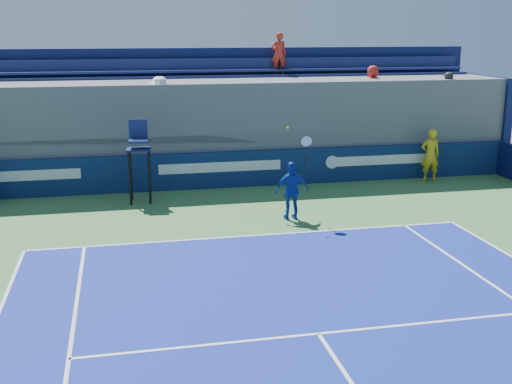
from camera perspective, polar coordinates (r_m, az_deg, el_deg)
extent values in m
imported|color=gold|center=(22.60, 15.23, 3.18)|extent=(0.71, 0.51, 1.80)
cube|color=white|center=(16.17, -0.29, -3.90)|extent=(10.97, 0.07, 0.00)
cube|color=white|center=(11.25, 5.58, -12.42)|extent=(8.23, 0.07, 0.00)
cube|color=#0D1F4B|center=(20.98, -3.21, 1.96)|extent=(20.40, 0.20, 1.20)
cube|color=white|center=(20.81, -19.71, 1.38)|extent=(3.20, 0.01, 0.32)
cube|color=white|center=(20.85, -3.17, 2.23)|extent=(4.00, 0.01, 0.32)
cube|color=white|center=(22.35, 10.92, 2.80)|extent=(3.60, 0.01, 0.32)
cylinder|color=white|center=(21.75, 6.78, 2.65)|extent=(0.44, 0.01, 0.44)
cylinder|color=black|center=(19.18, -11.13, 1.15)|extent=(0.07, 0.07, 1.60)
cylinder|color=black|center=(19.16, -9.46, 1.22)|extent=(0.07, 0.07, 1.60)
cylinder|color=black|center=(19.72, -11.06, 1.52)|extent=(0.07, 0.07, 1.60)
cylinder|color=black|center=(19.71, -9.44, 1.58)|extent=(0.07, 0.07, 1.60)
cube|color=#0E1347|center=(19.27, -10.38, 3.78)|extent=(0.74, 0.74, 0.06)
cube|color=navy|center=(19.13, -10.42, 4.46)|extent=(0.58, 0.48, 0.08)
cube|color=#151D4F|center=(19.44, -10.43, 5.51)|extent=(0.55, 0.09, 0.60)
imported|color=#123298|center=(17.40, 3.22, 0.12)|extent=(0.94, 0.39, 1.61)
cylinder|color=black|center=(17.22, 4.44, 2.97)|extent=(0.05, 0.16, 0.39)
torus|color=silver|center=(17.07, 4.51, 4.50)|extent=(0.30, 0.14, 0.29)
cylinder|color=silver|center=(17.07, 4.51, 4.50)|extent=(0.26, 0.10, 0.24)
sphere|color=#CEDD31|center=(16.94, 2.86, 5.72)|extent=(0.07, 0.07, 0.07)
cube|color=#58595E|center=(22.63, -4.00, 5.66)|extent=(20.40, 3.60, 3.38)
cube|color=#58595E|center=(21.35, -3.47, 4.57)|extent=(20.40, 0.90, 0.55)
cube|color=navy|center=(21.17, -3.45, 5.79)|extent=(20.00, 0.45, 0.08)
cube|color=navy|center=(21.39, -3.56, 6.41)|extent=(20.00, 0.06, 0.45)
cube|color=#58595E|center=(22.14, -3.85, 6.35)|extent=(20.40, 0.90, 0.55)
cube|color=navy|center=(21.98, -3.83, 7.54)|extent=(20.00, 0.45, 0.08)
cube|color=navy|center=(22.21, -3.93, 8.13)|extent=(20.00, 0.06, 0.45)
cube|color=#58595E|center=(22.96, -4.20, 8.01)|extent=(20.40, 0.90, 0.55)
cube|color=navy|center=(22.81, -4.18, 9.17)|extent=(20.00, 0.45, 0.08)
cube|color=navy|center=(23.04, -4.28, 9.72)|extent=(20.00, 0.06, 0.45)
cube|color=#58595E|center=(23.80, -4.53, 9.55)|extent=(20.40, 0.90, 0.55)
cube|color=navy|center=(23.66, -4.52, 10.68)|extent=(20.00, 0.45, 0.08)
cube|color=navy|center=(23.90, -4.61, 11.19)|extent=(20.00, 0.06, 0.45)
cube|color=#0C1647|center=(24.48, -4.68, 7.50)|extent=(20.80, 0.30, 4.40)
cube|color=#0C1647|center=(26.16, 19.19, 6.09)|extent=(0.30, 3.90, 3.40)
imported|color=white|center=(20.93, -8.50, 7.61)|extent=(1.23, 0.75, 1.84)
imported|color=#177B80|center=(21.39, 0.20, 7.48)|extent=(0.95, 0.53, 1.53)
imported|color=#A51F17|center=(23.49, 10.31, 9.18)|extent=(0.82, 0.63, 1.50)
imported|color=black|center=(23.75, 16.54, 7.97)|extent=(0.70, 0.49, 1.86)
imported|color=red|center=(24.20, 2.05, 12.19)|extent=(0.60, 0.43, 1.54)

